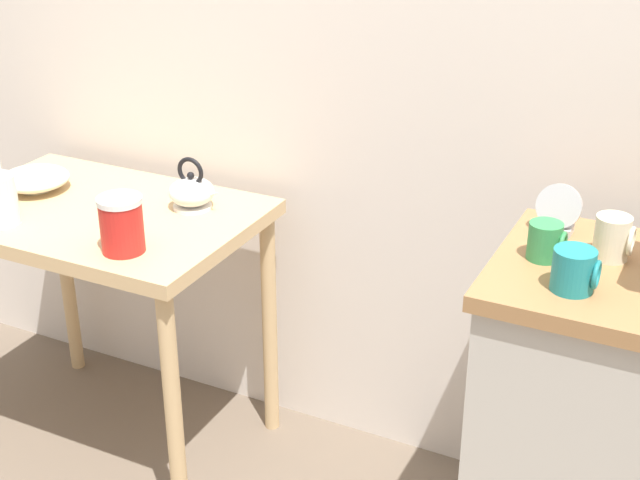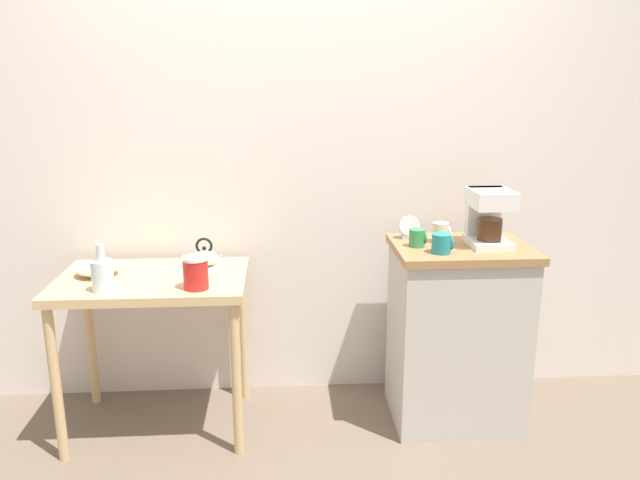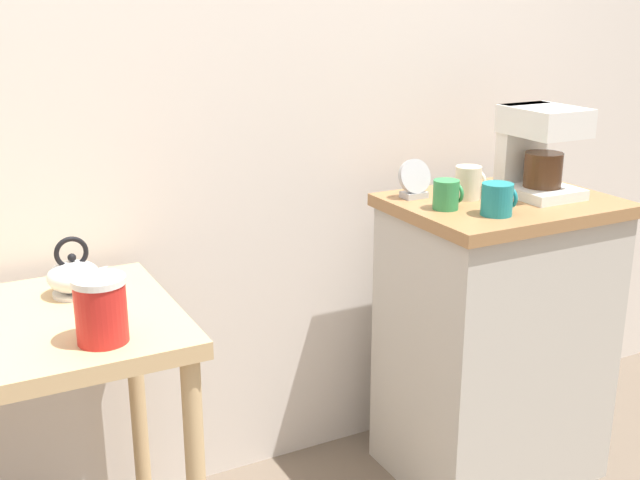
{
  "view_description": "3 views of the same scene",
  "coord_description": "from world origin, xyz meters",
  "px_view_note": "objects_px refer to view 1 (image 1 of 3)",
  "views": [
    {
      "loc": [
        0.86,
        -1.79,
        1.74
      ],
      "look_at": [
        0.01,
        -0.06,
        0.83
      ],
      "focal_mm": 51.13,
      "sensor_mm": 36.0,
      "label": 1
    },
    {
      "loc": [
        -0.1,
        -2.69,
        1.63
      ],
      "look_at": [
        0.07,
        -0.08,
        0.93
      ],
      "focal_mm": 34.27,
      "sensor_mm": 36.0,
      "label": 2
    },
    {
      "loc": [
        -0.77,
        -1.75,
        1.45
      ],
      "look_at": [
        0.13,
        -0.03,
        0.85
      ],
      "focal_mm": 44.54,
      "sensor_mm": 36.0,
      "label": 3
    }
  ],
  "objects_px": {
    "mug_dark_teal": "(575,270)",
    "mug_tall_green": "(546,241)",
    "teakettle": "(192,192)",
    "mug_small_cream": "(613,238)",
    "canister_enamel": "(122,224)",
    "table_clock": "(558,211)",
    "bowl_stoneware": "(35,179)"
  },
  "relations": [
    {
      "from": "mug_dark_teal",
      "to": "mug_tall_green",
      "type": "bearing_deg",
      "value": 126.35
    },
    {
      "from": "teakettle",
      "to": "mug_small_cream",
      "type": "xyz_separation_m",
      "value": [
        1.11,
        -0.07,
        0.12
      ]
    },
    {
      "from": "canister_enamel",
      "to": "mug_tall_green",
      "type": "distance_m",
      "value": 1.0
    },
    {
      "from": "teakettle",
      "to": "table_clock",
      "type": "distance_m",
      "value": 0.98
    },
    {
      "from": "canister_enamel",
      "to": "mug_tall_green",
      "type": "xyz_separation_m",
      "value": [
        0.99,
        0.16,
        0.09
      ]
    },
    {
      "from": "canister_enamel",
      "to": "mug_dark_teal",
      "type": "bearing_deg",
      "value": 2.56
    },
    {
      "from": "canister_enamel",
      "to": "table_clock",
      "type": "xyz_separation_m",
      "value": [
        0.98,
        0.31,
        0.1
      ]
    },
    {
      "from": "teakettle",
      "to": "mug_dark_teal",
      "type": "bearing_deg",
      "value": -13.31
    },
    {
      "from": "mug_tall_green",
      "to": "table_clock",
      "type": "relative_size",
      "value": 0.71
    },
    {
      "from": "canister_enamel",
      "to": "mug_small_cream",
      "type": "height_order",
      "value": "mug_small_cream"
    },
    {
      "from": "mug_tall_green",
      "to": "mug_small_cream",
      "type": "relative_size",
      "value": 0.85
    },
    {
      "from": "mug_small_cream",
      "to": "table_clock",
      "type": "bearing_deg",
      "value": 148.9
    },
    {
      "from": "mug_small_cream",
      "to": "mug_tall_green",
      "type": "bearing_deg",
      "value": -152.85
    },
    {
      "from": "teakettle",
      "to": "mug_small_cream",
      "type": "bearing_deg",
      "value": -3.85
    },
    {
      "from": "teakettle",
      "to": "table_clock",
      "type": "height_order",
      "value": "table_clock"
    },
    {
      "from": "mug_tall_green",
      "to": "mug_small_cream",
      "type": "height_order",
      "value": "mug_small_cream"
    },
    {
      "from": "teakettle",
      "to": "canister_enamel",
      "type": "distance_m",
      "value": 0.3
    },
    {
      "from": "canister_enamel",
      "to": "mug_dark_teal",
      "type": "distance_m",
      "value": 1.08
    },
    {
      "from": "teakettle",
      "to": "mug_tall_green",
      "type": "bearing_deg",
      "value": -8.04
    },
    {
      "from": "bowl_stoneware",
      "to": "canister_enamel",
      "type": "relative_size",
      "value": 1.38
    },
    {
      "from": "canister_enamel",
      "to": "mug_tall_green",
      "type": "height_order",
      "value": "mug_tall_green"
    },
    {
      "from": "mug_small_cream",
      "to": "mug_dark_teal",
      "type": "xyz_separation_m",
      "value": [
        -0.04,
        -0.18,
        -0.0
      ]
    },
    {
      "from": "bowl_stoneware",
      "to": "mug_dark_teal",
      "type": "height_order",
      "value": "mug_dark_teal"
    },
    {
      "from": "mug_dark_teal",
      "to": "table_clock",
      "type": "relative_size",
      "value": 0.81
    },
    {
      "from": "mug_tall_green",
      "to": "table_clock",
      "type": "distance_m",
      "value": 0.15
    },
    {
      "from": "teakettle",
      "to": "mug_tall_green",
      "type": "distance_m",
      "value": 1.0
    },
    {
      "from": "bowl_stoneware",
      "to": "teakettle",
      "type": "relative_size",
      "value": 1.29
    },
    {
      "from": "mug_small_cream",
      "to": "mug_dark_teal",
      "type": "relative_size",
      "value": 1.04
    },
    {
      "from": "canister_enamel",
      "to": "table_clock",
      "type": "height_order",
      "value": "table_clock"
    },
    {
      "from": "canister_enamel",
      "to": "table_clock",
      "type": "distance_m",
      "value": 1.03
    },
    {
      "from": "teakettle",
      "to": "mug_dark_teal",
      "type": "relative_size",
      "value": 1.66
    },
    {
      "from": "mug_tall_green",
      "to": "table_clock",
      "type": "height_order",
      "value": "table_clock"
    }
  ]
}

